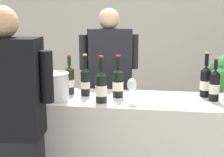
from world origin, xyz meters
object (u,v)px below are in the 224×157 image
object	(u,v)px
wine_glass	(132,86)
ice_bucket	(54,86)
wine_bottle_5	(101,86)
wine_bottle_0	(215,85)
person_server	(109,98)
wine_bottle_2	(85,81)
wine_bottle_6	(205,81)
person_guest	(9,142)
wine_bottle_4	(70,80)
wine_bottle_3	(118,82)

from	to	relation	value
wine_glass	ice_bucket	size ratio (longest dim) A/B	0.79
wine_bottle_5	ice_bucket	size ratio (longest dim) A/B	1.47
wine_bottle_0	person_server	size ratio (longest dim) A/B	0.19
wine_bottle_2	wine_bottle_6	distance (m)	0.93
person_guest	wine_bottle_2	bearing A→B (deg)	58.33
wine_bottle_6	wine_glass	world-z (taller)	wine_bottle_6
wine_glass	wine_bottle_6	bearing A→B (deg)	26.72
wine_bottle_2	person_guest	xyz separation A→B (m)	(-0.36, -0.59, -0.29)
wine_bottle_2	wine_bottle_6	size ratio (longest dim) A/B	0.95
wine_bottle_6	wine_glass	xyz separation A→B (m)	(-0.55, -0.28, 0.00)
wine_bottle_6	wine_bottle_4	bearing A→B (deg)	-175.96
person_guest	wine_bottle_3	bearing A→B (deg)	43.07
wine_bottle_3	wine_bottle_4	distance (m)	0.40
wine_bottle_6	person_server	bearing A→B (deg)	150.93
wine_bottle_5	wine_bottle_6	size ratio (longest dim) A/B	0.98
wine_bottle_0	wine_glass	bearing A→B (deg)	-164.96
wine_bottle_6	wine_glass	distance (m)	0.61
wine_bottle_2	wine_bottle_3	distance (m)	0.26
wine_bottle_5	person_server	world-z (taller)	person_server
wine_bottle_5	person_guest	xyz separation A→B (m)	(-0.52, -0.41, -0.29)
wine_glass	person_server	distance (m)	0.84
wine_bottle_0	person_guest	size ratio (longest dim) A/B	0.19
wine_bottle_3	person_server	distance (m)	0.66
wine_bottle_3	ice_bucket	world-z (taller)	wine_bottle_3
wine_bottle_0	wine_bottle_3	xyz separation A→B (m)	(-0.72, -0.00, -0.00)
wine_bottle_3	wine_bottle_6	xyz separation A→B (m)	(0.67, 0.12, 0.01)
wine_bottle_3	ice_bucket	distance (m)	0.49
wine_bottle_5	wine_glass	world-z (taller)	wine_bottle_5
wine_bottle_4	wine_glass	size ratio (longest dim) A/B	1.72
wine_bottle_0	person_server	bearing A→B (deg)	146.81
wine_bottle_3	wine_bottle_5	world-z (taller)	wine_bottle_5
wine_bottle_4	wine_bottle_6	distance (m)	1.07
ice_bucket	wine_bottle_2	bearing A→B (deg)	39.87
wine_bottle_4	ice_bucket	world-z (taller)	wine_bottle_4
wine_bottle_0	wine_bottle_2	xyz separation A→B (m)	(-0.98, 0.00, 0.00)
wine_bottle_0	wine_bottle_5	size ratio (longest dim) A/B	0.93
wine_bottle_4	person_server	bearing A→B (deg)	66.54
wine_bottle_6	ice_bucket	size ratio (longest dim) A/B	1.50
wine_bottle_0	wine_bottle_4	distance (m)	1.11
wine_bottle_3	wine_bottle_4	bearing A→B (deg)	173.94
wine_bottle_0	wine_bottle_5	world-z (taller)	wine_bottle_5
wine_glass	person_guest	xyz separation A→B (m)	(-0.74, -0.42, -0.30)
wine_bottle_4	ice_bucket	distance (m)	0.21
person_guest	wine_bottle_5	bearing A→B (deg)	38.19
wine_glass	ice_bucket	world-z (taller)	ice_bucket
wine_bottle_5	wine_bottle_4	bearing A→B (deg)	144.36
wine_bottle_4	person_server	size ratio (longest dim) A/B	0.19
wine_bottle_2	person_guest	distance (m)	0.75
ice_bucket	person_guest	bearing A→B (deg)	-111.07
wine_glass	person_server	world-z (taller)	person_server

